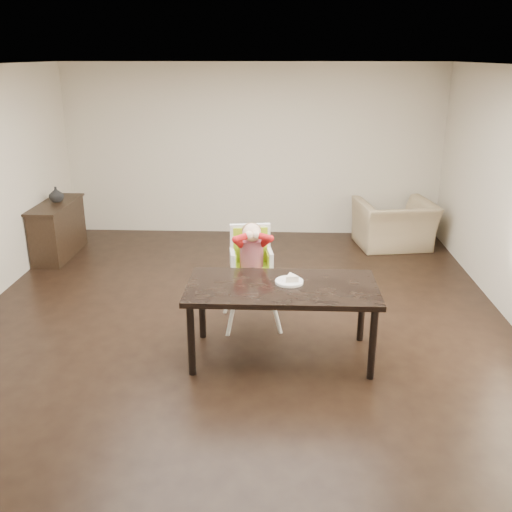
{
  "coord_description": "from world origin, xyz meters",
  "views": [
    {
      "loc": [
        0.44,
        -5.61,
        2.81
      ],
      "look_at": [
        0.21,
        -0.14,
        0.86
      ],
      "focal_mm": 40.0,
      "sensor_mm": 36.0,
      "label": 1
    }
  ],
  "objects": [
    {
      "name": "room_walls",
      "position": [
        0.0,
        0.0,
        1.86
      ],
      "size": [
        6.02,
        7.02,
        2.71
      ],
      "color": "beige",
      "rests_on": "ground"
    },
    {
      "name": "sideboard",
      "position": [
        -2.78,
        2.2,
        0.4
      ],
      "size": [
        0.44,
        1.26,
        0.79
      ],
      "color": "black",
      "rests_on": "ground"
    },
    {
      "name": "high_chair",
      "position": [
        0.15,
        0.11,
        0.81
      ],
      "size": [
        0.54,
        0.54,
        1.15
      ],
      "rotation": [
        0.0,
        0.0,
        0.14
      ],
      "color": "white",
      "rests_on": "ground"
    },
    {
      "name": "ground",
      "position": [
        0.0,
        0.0,
        0.0
      ],
      "size": [
        7.0,
        7.0,
        0.0
      ],
      "primitive_type": "plane",
      "color": "black",
      "rests_on": "ground"
    },
    {
      "name": "plate",
      "position": [
        0.55,
        -0.57,
        0.78
      ],
      "size": [
        0.33,
        0.33,
        0.08
      ],
      "rotation": [
        0.0,
        0.0,
        -0.26
      ],
      "color": "white",
      "rests_on": "dining_table"
    },
    {
      "name": "armchair",
      "position": [
        2.19,
        2.8,
        0.48
      ],
      "size": [
        1.2,
        0.89,
        0.96
      ],
      "primitive_type": "imported",
      "rotation": [
        0.0,
        0.0,
        3.31
      ],
      "color": "tan",
      "rests_on": "ground"
    },
    {
      "name": "dining_table",
      "position": [
        0.47,
        -0.64,
        0.67
      ],
      "size": [
        1.8,
        0.9,
        0.75
      ],
      "color": "black",
      "rests_on": "ground"
    },
    {
      "name": "vase",
      "position": [
        -2.78,
        2.28,
        0.89
      ],
      "size": [
        0.28,
        0.28,
        0.21
      ],
      "primitive_type": "imported",
      "rotation": [
        0.0,
        0.0,
        -0.41
      ],
      "color": "#99999E",
      "rests_on": "sideboard"
    }
  ]
}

